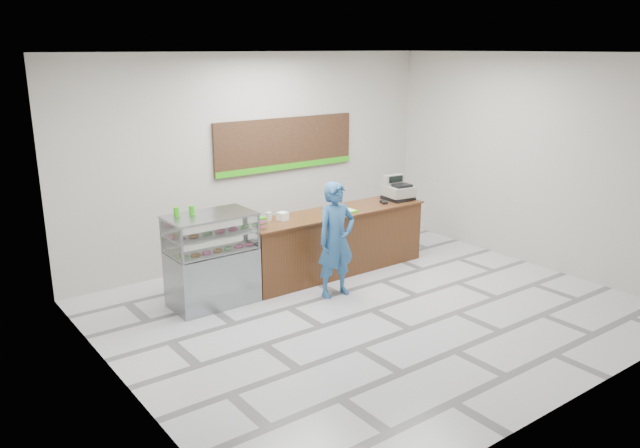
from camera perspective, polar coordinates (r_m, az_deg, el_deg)
floor at (r=8.89m, az=4.76°, el=-7.85°), size 7.00×7.00×0.00m
back_wall at (r=10.72m, az=-5.71°, el=6.03°), size 7.00×0.00×7.00m
ceiling at (r=8.14m, az=5.34°, el=15.33°), size 7.00×7.00×0.00m
sales_counter at (r=10.15m, az=1.39°, el=-1.62°), size 3.26×0.76×1.03m
display_case at (r=8.97m, az=-9.86°, el=-3.17°), size 1.22×0.72×1.33m
menu_board at (r=10.95m, az=-3.14°, el=7.26°), size 2.80×0.06×0.90m
cash_register at (r=10.83m, az=7.13°, el=3.04°), size 0.49×0.51×0.41m
card_terminal at (r=10.55m, az=5.85°, el=1.99°), size 0.14×0.19×0.04m
serving_tray at (r=9.98m, az=2.34°, el=1.19°), size 0.35×0.25×0.02m
napkin_box at (r=9.49m, az=-3.44°, el=0.72°), size 0.16×0.16×0.12m
straw_cup at (r=9.47m, az=-4.72°, el=0.69°), size 0.09×0.09×0.13m
promo_box at (r=9.06m, az=-5.56°, el=0.08°), size 0.19×0.13×0.17m
donut_decal at (r=9.97m, az=1.43°, el=1.13°), size 0.17×0.17×0.00m
green_cup_left at (r=8.77m, az=-12.98°, el=1.11°), size 0.08×0.08×0.13m
green_cup_right at (r=8.81m, az=-11.63°, el=1.26°), size 0.08×0.08×0.13m
customer at (r=9.11m, az=1.49°, el=-1.45°), size 0.65×0.45×1.71m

